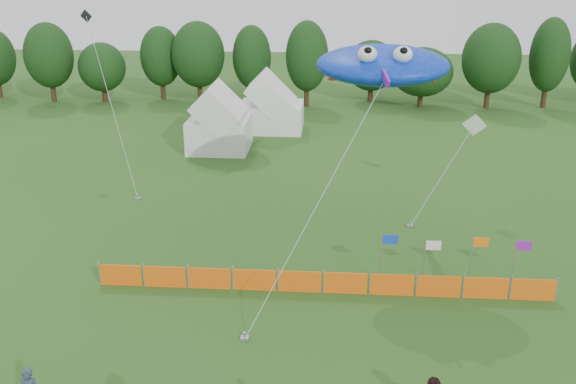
# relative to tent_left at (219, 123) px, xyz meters

# --- Properties ---
(treeline) EXTENTS (104.57, 8.78, 8.36)m
(treeline) POSITION_rel_tent_left_xyz_m (8.45, 16.15, 2.17)
(treeline) COLOR #382314
(treeline) RESTS_ON ground
(tent_left) EXTENTS (4.52, 4.52, 3.99)m
(tent_left) POSITION_rel_tent_left_xyz_m (0.00, 0.00, 0.00)
(tent_left) COLOR silver
(tent_left) RESTS_ON ground
(tent_right) EXTENTS (5.29, 4.23, 3.73)m
(tent_right) POSITION_rel_tent_left_xyz_m (3.34, 5.91, -0.13)
(tent_right) COLOR white
(tent_right) RESTS_ON ground
(barrier_fence) EXTENTS (19.90, 0.06, 1.00)m
(barrier_fence) POSITION_rel_tent_left_xyz_m (8.24, -21.36, -1.51)
(barrier_fence) COLOR #F15D0D
(barrier_fence) RESTS_ON ground
(flag_row) EXTENTS (6.73, 0.63, 2.28)m
(flag_row) POSITION_rel_tent_left_xyz_m (13.96, -19.75, -0.62)
(flag_row) COLOR gray
(flag_row) RESTS_ON ground
(stingray_kite) EXTENTS (8.83, 16.79, 10.31)m
(stingray_kite) POSITION_rel_tent_left_xyz_m (10.73, -16.22, 7.17)
(stingray_kite) COLOR blue
(stingray_kite) RESTS_ON ground
(small_kite_white) EXTENTS (4.42, 3.59, 5.59)m
(small_kite_white) POSITION_rel_tent_left_xyz_m (15.61, -11.28, 1.76)
(small_kite_white) COLOR white
(small_kite_white) RESTS_ON ground
(small_kite_dark) EXTENTS (5.79, 8.47, 10.44)m
(small_kite_dark) POSITION_rel_tent_left_xyz_m (-6.28, -5.85, 4.00)
(small_kite_dark) COLOR black
(small_kite_dark) RESTS_ON ground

